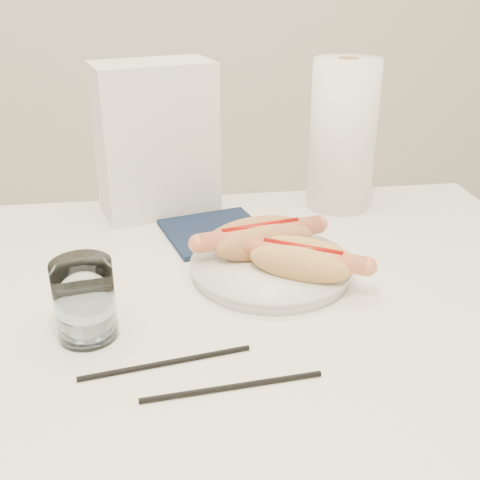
{
  "coord_description": "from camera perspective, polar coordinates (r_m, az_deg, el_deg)",
  "views": [
    {
      "loc": [
        -0.02,
        -0.72,
        1.18
      ],
      "look_at": [
        0.09,
        0.04,
        0.82
      ],
      "focal_mm": 44.61,
      "sensor_mm": 36.0,
      "label": 1
    }
  ],
  "objects": [
    {
      "name": "water_glass",
      "position": [
        0.76,
        -14.64,
        -5.58
      ],
      "size": [
        0.07,
        0.07,
        0.1
      ],
      "primitive_type": "cylinder",
      "color": "silver",
      "rests_on": "table"
    },
    {
      "name": "table",
      "position": [
        0.87,
        -5.4,
        -9.1
      ],
      "size": [
        1.2,
        0.8,
        0.75
      ],
      "color": "white",
      "rests_on": "ground"
    },
    {
      "name": "napkin_box",
      "position": [
        1.09,
        -8.03,
        9.47
      ],
      "size": [
        0.23,
        0.16,
        0.27
      ],
      "primitive_type": "cube",
      "rotation": [
        0.0,
        0.0,
        0.27
      ],
      "color": "silver",
      "rests_on": "table"
    },
    {
      "name": "chopstick_far",
      "position": [
        0.71,
        -7.08,
        -11.58
      ],
      "size": [
        0.2,
        0.04,
        0.01
      ],
      "primitive_type": "cylinder",
      "rotation": [
        0.0,
        1.57,
        0.17
      ],
      "color": "black",
      "rests_on": "table"
    },
    {
      "name": "navy_napkin",
      "position": [
        1.03,
        -2.39,
        0.77
      ],
      "size": [
        0.2,
        0.2,
        0.01
      ],
      "primitive_type": "cube",
      "rotation": [
        0.0,
        0.0,
        0.25
      ],
      "color": "#111C37",
      "rests_on": "table"
    },
    {
      "name": "chopstick_near",
      "position": [
        0.68,
        -0.73,
        -13.86
      ],
      "size": [
        0.21,
        0.03,
        0.01
      ],
      "primitive_type": "cylinder",
      "rotation": [
        0.0,
        1.57,
        0.09
      ],
      "color": "black",
      "rests_on": "table"
    },
    {
      "name": "plate",
      "position": [
        0.89,
        3.0,
        -2.78
      ],
      "size": [
        0.3,
        0.3,
        0.02
      ],
      "primitive_type": "cylinder",
      "rotation": [
        0.0,
        0.0,
        -0.34
      ],
      "color": "silver",
      "rests_on": "table"
    },
    {
      "name": "hotdog_right",
      "position": [
        0.85,
        5.96,
        -1.9
      ],
      "size": [
        0.17,
        0.14,
        0.05
      ],
      "rotation": [
        0.0,
        0.0,
        -0.53
      ],
      "color": "#DEA256",
      "rests_on": "plate"
    },
    {
      "name": "paper_towel_roll",
      "position": [
        1.13,
        9.78,
        9.84
      ],
      "size": [
        0.16,
        0.16,
        0.27
      ],
      "primitive_type": "cylinder",
      "rotation": [
        0.0,
        0.0,
        -0.36
      ],
      "color": "white",
      "rests_on": "table"
    },
    {
      "name": "hotdog_left",
      "position": [
        0.91,
        1.95,
        0.13
      ],
      "size": [
        0.2,
        0.11,
        0.05
      ],
      "rotation": [
        0.0,
        0.0,
        0.23
      ],
      "color": "#C1804D",
      "rests_on": "plate"
    }
  ]
}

